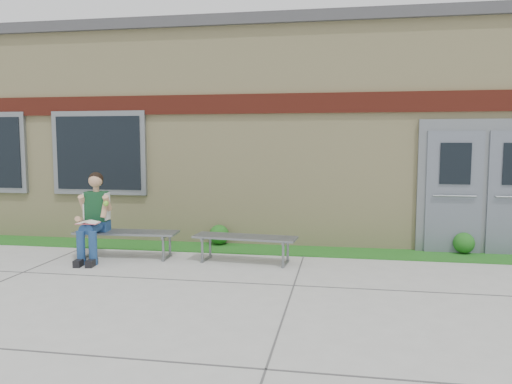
# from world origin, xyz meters

# --- Properties ---
(ground) EXTENTS (80.00, 80.00, 0.00)m
(ground) POSITION_xyz_m (0.00, 0.00, 0.00)
(ground) COLOR #9E9E99
(ground) RESTS_ON ground
(grass_strip) EXTENTS (16.00, 0.80, 0.02)m
(grass_strip) POSITION_xyz_m (0.00, 2.60, 0.01)
(grass_strip) COLOR #195115
(grass_strip) RESTS_ON ground
(school_building) EXTENTS (16.20, 6.22, 4.20)m
(school_building) POSITION_xyz_m (-0.00, 5.99, 2.10)
(school_building) COLOR beige
(school_building) RESTS_ON ground
(bench_left) EXTENTS (1.72, 0.57, 0.44)m
(bench_left) POSITION_xyz_m (-1.89, 1.66, 0.34)
(bench_left) COLOR slate
(bench_left) RESTS_ON ground
(bench_right) EXTENTS (1.67, 0.60, 0.43)m
(bench_right) POSITION_xyz_m (0.11, 1.66, 0.33)
(bench_right) COLOR slate
(bench_right) RESTS_ON ground
(girl) EXTENTS (0.56, 0.90, 1.42)m
(girl) POSITION_xyz_m (-2.35, 1.44, 0.73)
(girl) COLOR navy
(girl) RESTS_ON ground
(shrub_mid) EXTENTS (0.37, 0.37, 0.37)m
(shrub_mid) POSITION_xyz_m (-0.61, 2.85, 0.20)
(shrub_mid) COLOR #195115
(shrub_mid) RESTS_ON grass_strip
(shrub_east) EXTENTS (0.36, 0.36, 0.36)m
(shrub_east) POSITION_xyz_m (3.68, 2.85, 0.20)
(shrub_east) COLOR #195115
(shrub_east) RESTS_ON grass_strip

